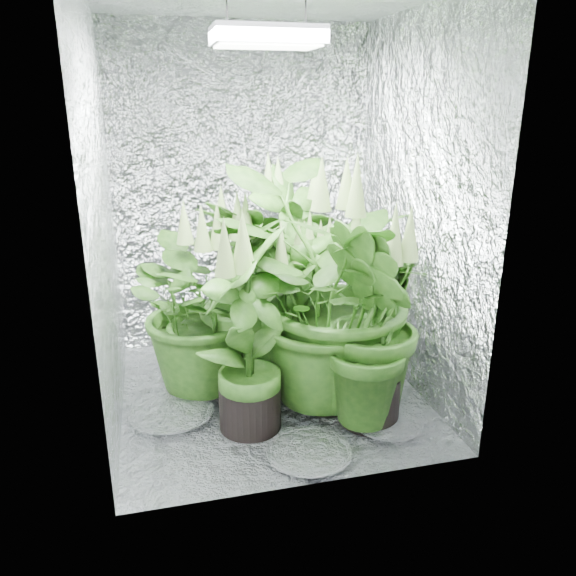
# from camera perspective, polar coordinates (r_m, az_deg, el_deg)

# --- Properties ---
(ground) EXTENTS (1.60, 1.60, 0.00)m
(ground) POSITION_cam_1_polar(r_m,az_deg,el_deg) (3.18, -1.73, -10.65)
(ground) COLOR silver
(ground) RESTS_ON ground
(walls) EXTENTS (1.62, 1.62, 2.00)m
(walls) POSITION_cam_1_polar(r_m,az_deg,el_deg) (2.83, -1.93, 7.28)
(walls) COLOR silver
(walls) RESTS_ON ground
(grow_lamp) EXTENTS (0.50, 0.30, 0.22)m
(grow_lamp) POSITION_cam_1_polar(r_m,az_deg,el_deg) (2.79, -2.13, 24.16)
(grow_lamp) COLOR gray
(grow_lamp) RESTS_ON ceiling
(plant_a) EXTENTS (1.15, 1.15, 1.07)m
(plant_a) POSITION_cam_1_polar(r_m,az_deg,el_deg) (3.08, -8.65, -1.59)
(plant_a) COLOR black
(plant_a) RESTS_ON ground
(plant_b) EXTENTS (0.82, 0.82, 1.25)m
(plant_b) POSITION_cam_1_polar(r_m,az_deg,el_deg) (3.55, 0.47, 2.63)
(plant_b) COLOR black
(plant_b) RESTS_ON ground
(plant_c) EXTENTS (0.57, 0.57, 0.91)m
(plant_c) POSITION_cam_1_polar(r_m,az_deg,el_deg) (3.39, 2.59, -1.11)
(plant_c) COLOR black
(plant_c) RESTS_ON ground
(plant_d) EXTENTS (0.81, 0.81, 1.13)m
(plant_d) POSITION_cam_1_polar(r_m,az_deg,el_deg) (3.17, -4.05, -0.57)
(plant_d) COLOR black
(plant_d) RESTS_ON ground
(plant_e) EXTENTS (1.19, 1.19, 1.33)m
(plant_e) POSITION_cam_1_polar(r_m,az_deg,el_deg) (2.84, 4.37, -0.38)
(plant_e) COLOR black
(plant_e) RESTS_ON ground
(plant_f) EXTENTS (0.67, 0.67, 1.10)m
(plant_f) POSITION_cam_1_polar(r_m,az_deg,el_deg) (2.67, -4.06, -4.75)
(plant_f) COLOR black
(plant_f) RESTS_ON ground
(plant_g) EXTENTS (0.67, 0.67, 1.13)m
(plant_g) POSITION_cam_1_polar(r_m,az_deg,el_deg) (2.73, 8.73, -3.88)
(plant_g) COLOR black
(plant_g) RESTS_ON ground
(plant_h) EXTENTS (0.56, 0.56, 0.98)m
(plant_h) POSITION_cam_1_polar(r_m,az_deg,el_deg) (3.08, 0.63, -2.50)
(plant_h) COLOR black
(plant_h) RESTS_ON ground
(circulation_fan) EXTENTS (0.17, 0.29, 0.34)m
(circulation_fan) POSITION_cam_1_polar(r_m,az_deg,el_deg) (3.57, 6.70, -4.78)
(circulation_fan) COLOR black
(circulation_fan) RESTS_ON ground
(plant_label) EXTENTS (0.06, 0.06, 0.09)m
(plant_label) POSITION_cam_1_polar(r_m,az_deg,el_deg) (2.82, 9.94, -8.17)
(plant_label) COLOR white
(plant_label) RESTS_ON plant_g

